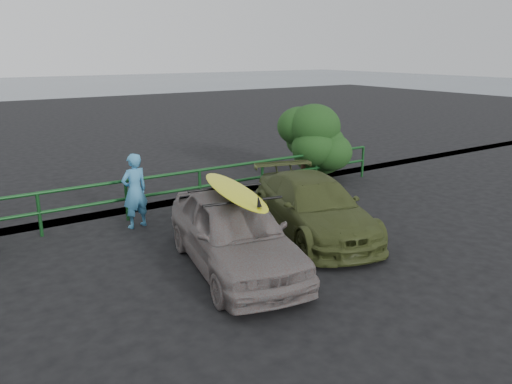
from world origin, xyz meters
TOP-DOWN VIEW (x-y plane):
  - ground at (0.00, 0.00)m, footprint 80.00×80.00m
  - guardrail at (0.00, 5.00)m, footprint 14.00×0.08m
  - shrub_right at (5.00, 5.50)m, footprint 3.20×2.40m
  - sedan at (-0.26, 1.15)m, footprint 2.51×4.50m
  - olive_vehicle at (2.23, 1.81)m, footprint 2.95×4.71m
  - man at (-0.99, 4.42)m, footprint 0.71×0.53m
  - roof_rack at (-0.26, 1.15)m, footprint 1.66×1.31m
  - surfboard at (-0.26, 1.15)m, footprint 1.16×2.98m

SIDE VIEW (x-z plane):
  - ground at x=0.00m, z-range 0.00..0.00m
  - guardrail at x=0.00m, z-range 0.00..1.04m
  - olive_vehicle at x=2.23m, z-range 0.00..1.27m
  - sedan at x=-0.26m, z-range 0.00..1.45m
  - man at x=-0.99m, z-range 0.00..1.77m
  - shrub_right at x=5.00m, z-range 0.00..2.19m
  - roof_rack at x=-0.26m, z-range 1.45..1.50m
  - surfboard at x=-0.26m, z-range 1.50..1.59m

